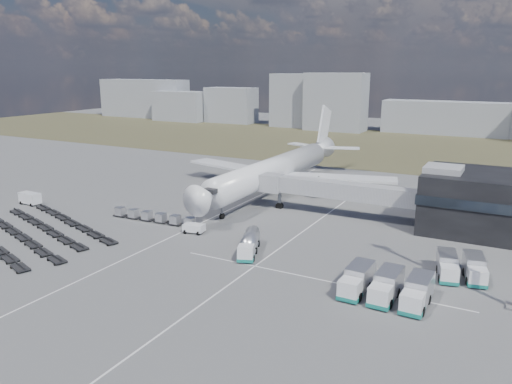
% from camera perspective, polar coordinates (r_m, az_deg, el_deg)
% --- Properties ---
extents(ground, '(420.00, 420.00, 0.00)m').
position_cam_1_polar(ground, '(85.02, -7.11, -4.64)').
color(ground, '#565659').
rests_on(ground, ground).
extents(grass_strip, '(420.00, 90.00, 0.01)m').
position_cam_1_polar(grass_strip, '(183.67, 13.10, 5.20)').
color(grass_strip, '#434128').
rests_on(grass_strip, ground).
extents(lane_markings, '(47.12, 110.00, 0.01)m').
position_cam_1_polar(lane_markings, '(82.51, -0.32, -5.11)').
color(lane_markings, silver).
rests_on(lane_markings, ground).
extents(jet_bridge, '(30.30, 3.80, 7.05)m').
position_cam_1_polar(jet_bridge, '(93.97, 8.06, 0.35)').
color(jet_bridge, '#939399').
rests_on(jet_bridge, ground).
extents(airliner, '(51.59, 64.53, 17.62)m').
position_cam_1_polar(airliner, '(110.72, 2.49, 2.68)').
color(airliner, white).
rests_on(airliner, ground).
extents(skyline, '(314.82, 26.17, 24.92)m').
position_cam_1_polar(skyline, '(225.03, 12.43, 9.27)').
color(skyline, gray).
rests_on(skyline, ground).
extents(fuel_tanker, '(5.45, 9.39, 2.97)m').
position_cam_1_polar(fuel_tanker, '(74.89, -0.79, -5.94)').
color(fuel_tanker, white).
rests_on(fuel_tanker, ground).
extents(pushback_tug, '(3.76, 2.49, 1.55)m').
position_cam_1_polar(pushback_tug, '(84.64, -7.11, -4.17)').
color(pushback_tug, white).
rests_on(pushback_tug, ground).
extents(utility_van, '(4.70, 2.26, 2.45)m').
position_cam_1_polar(utility_van, '(111.11, -24.42, -0.70)').
color(utility_van, white).
rests_on(utility_van, ground).
extents(catering_truck, '(3.30, 5.86, 2.54)m').
position_cam_1_polar(catering_truck, '(114.13, 9.47, 0.79)').
color(catering_truck, white).
rests_on(catering_truck, ground).
extents(service_trucks_near, '(10.04, 7.69, 3.00)m').
position_cam_1_polar(service_trucks_near, '(62.77, 14.65, -10.35)').
color(service_trucks_near, white).
rests_on(service_trucks_near, ground).
extents(service_trucks_far, '(7.14, 7.99, 2.77)m').
position_cam_1_polar(service_trucks_far, '(71.76, 22.38, -7.94)').
color(service_trucks_far, white).
rests_on(service_trucks_far, ground).
extents(uld_row, '(17.82, 2.42, 1.61)m').
position_cam_1_polar(uld_row, '(91.74, -11.59, -2.79)').
color(uld_row, black).
rests_on(uld_row, ground).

